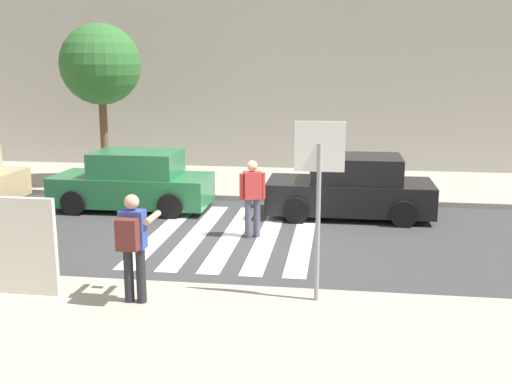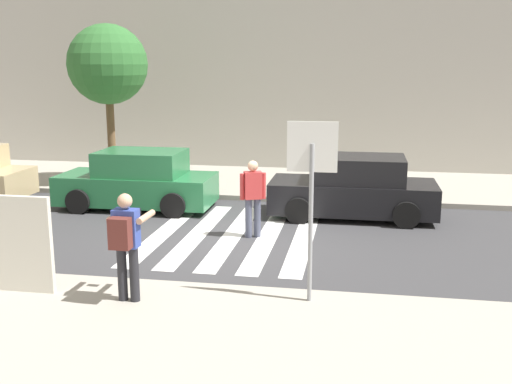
{
  "view_description": "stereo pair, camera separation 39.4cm",
  "coord_description": "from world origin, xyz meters",
  "px_view_note": "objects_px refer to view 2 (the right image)",
  "views": [
    {
      "loc": [
        2.34,
        -12.6,
        3.81
      ],
      "look_at": [
        0.6,
        -0.2,
        1.1
      ],
      "focal_mm": 42.0,
      "sensor_mm": 36.0,
      "label": 1
    },
    {
      "loc": [
        2.73,
        -12.54,
        3.81
      ],
      "look_at": [
        0.6,
        -0.2,
        1.1
      ],
      "focal_mm": 42.0,
      "sensor_mm": 36.0,
      "label": 2
    }
  ],
  "objects_px": {
    "stop_sign": "(312,172)",
    "street_tree_west": "(108,65)",
    "parked_car_green": "(138,181)",
    "pedestrian_crossing": "(253,194)",
    "advertising_board": "(20,244)",
    "parked_car_black": "(354,189)",
    "photographer_with_backpack": "(126,238)"
  },
  "relations": [
    {
      "from": "stop_sign",
      "to": "parked_car_green",
      "type": "xyz_separation_m",
      "value": [
        -5.07,
        5.95,
        -1.47
      ]
    },
    {
      "from": "stop_sign",
      "to": "advertising_board",
      "type": "height_order",
      "value": "stop_sign"
    },
    {
      "from": "photographer_with_backpack",
      "to": "parked_car_black",
      "type": "bearing_deg",
      "value": 62.15
    },
    {
      "from": "advertising_board",
      "to": "street_tree_west",
      "type": "bearing_deg",
      "value": 103.82
    },
    {
      "from": "parked_car_black",
      "to": "advertising_board",
      "type": "distance_m",
      "value": 8.25
    },
    {
      "from": "stop_sign",
      "to": "street_tree_west",
      "type": "distance_m",
      "value": 10.93
    },
    {
      "from": "photographer_with_backpack",
      "to": "parked_car_green",
      "type": "relative_size",
      "value": 0.42
    },
    {
      "from": "photographer_with_backpack",
      "to": "pedestrian_crossing",
      "type": "height_order",
      "value": "photographer_with_backpack"
    },
    {
      "from": "photographer_with_backpack",
      "to": "parked_car_black",
      "type": "xyz_separation_m",
      "value": [
        3.41,
        6.46,
        -0.44
      ]
    },
    {
      "from": "pedestrian_crossing",
      "to": "parked_car_black",
      "type": "relative_size",
      "value": 0.42
    },
    {
      "from": "pedestrian_crossing",
      "to": "parked_car_green",
      "type": "height_order",
      "value": "pedestrian_crossing"
    },
    {
      "from": "parked_car_green",
      "to": "street_tree_west",
      "type": "xyz_separation_m",
      "value": [
        -1.75,
        2.45,
        3.01
      ]
    },
    {
      "from": "parked_car_green",
      "to": "parked_car_black",
      "type": "height_order",
      "value": "same"
    },
    {
      "from": "pedestrian_crossing",
      "to": "parked_car_black",
      "type": "distance_m",
      "value": 3.1
    },
    {
      "from": "parked_car_black",
      "to": "parked_car_green",
      "type": "bearing_deg",
      "value": 180.0
    },
    {
      "from": "pedestrian_crossing",
      "to": "advertising_board",
      "type": "relative_size",
      "value": 1.08
    },
    {
      "from": "pedestrian_crossing",
      "to": "street_tree_west",
      "type": "relative_size",
      "value": 0.36
    },
    {
      "from": "street_tree_west",
      "to": "parked_car_green",
      "type": "bearing_deg",
      "value": -54.4
    },
    {
      "from": "pedestrian_crossing",
      "to": "photographer_with_backpack",
      "type": "bearing_deg",
      "value": -105.99
    },
    {
      "from": "stop_sign",
      "to": "parked_car_green",
      "type": "relative_size",
      "value": 0.69
    },
    {
      "from": "stop_sign",
      "to": "parked_car_black",
      "type": "xyz_separation_m",
      "value": [
        0.61,
        5.95,
        -1.47
      ]
    },
    {
      "from": "stop_sign",
      "to": "photographer_with_backpack",
      "type": "height_order",
      "value": "stop_sign"
    },
    {
      "from": "parked_car_black",
      "to": "photographer_with_backpack",
      "type": "bearing_deg",
      "value": -117.85
    },
    {
      "from": "stop_sign",
      "to": "pedestrian_crossing",
      "type": "relative_size",
      "value": 1.63
    },
    {
      "from": "street_tree_west",
      "to": "advertising_board",
      "type": "distance_m",
      "value": 9.48
    },
    {
      "from": "photographer_with_backpack",
      "to": "street_tree_west",
      "type": "distance_m",
      "value": 10.11
    },
    {
      "from": "pedestrian_crossing",
      "to": "parked_car_green",
      "type": "xyz_separation_m",
      "value": [
        -3.49,
        2.18,
        -0.25
      ]
    },
    {
      "from": "parked_car_green",
      "to": "advertising_board",
      "type": "relative_size",
      "value": 2.56
    },
    {
      "from": "stop_sign",
      "to": "photographer_with_backpack",
      "type": "xyz_separation_m",
      "value": [
        -2.8,
        -0.51,
        -1.03
      ]
    },
    {
      "from": "pedestrian_crossing",
      "to": "advertising_board",
      "type": "bearing_deg",
      "value": -126.56
    },
    {
      "from": "pedestrian_crossing",
      "to": "street_tree_west",
      "type": "xyz_separation_m",
      "value": [
        -5.25,
        4.64,
        2.76
      ]
    },
    {
      "from": "photographer_with_backpack",
      "to": "pedestrian_crossing",
      "type": "relative_size",
      "value": 1.0
    }
  ]
}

